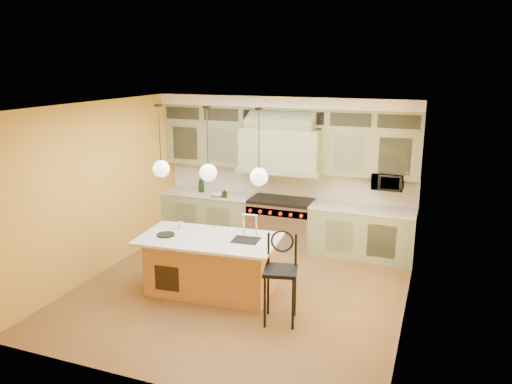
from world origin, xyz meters
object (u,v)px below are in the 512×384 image
at_px(kitchen_island, 211,264).
at_px(microwave, 388,181).
at_px(range, 281,223).
at_px(counter_stool, 281,271).

distance_m(kitchen_island, microwave, 3.51).
xyz_separation_m(range, microwave, (1.95, 0.11, 0.96)).
bearing_deg(microwave, counter_stool, -110.14).
bearing_deg(kitchen_island, range, 75.92).
distance_m(range, kitchen_island, 2.35).
height_order(range, counter_stool, counter_stool).
relative_size(range, microwave, 2.21).
height_order(range, kitchen_island, kitchen_island).
relative_size(range, kitchen_island, 0.55).
bearing_deg(range, kitchen_island, -99.67).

